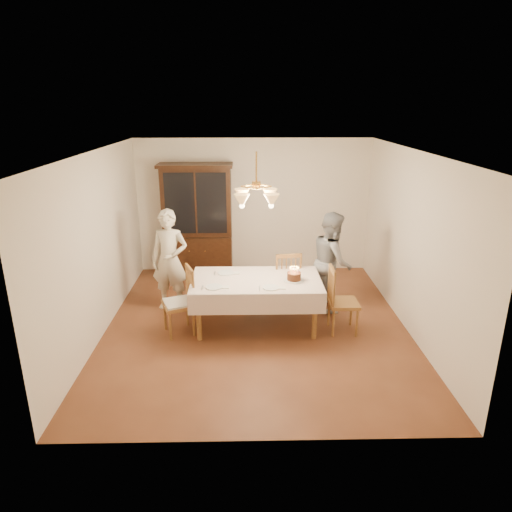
{
  "coord_description": "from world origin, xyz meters",
  "views": [
    {
      "loc": [
        -0.14,
        -6.24,
        3.23
      ],
      "look_at": [
        0.0,
        0.2,
        1.05
      ],
      "focal_mm": 32.0,
      "sensor_mm": 36.0,
      "label": 1
    }
  ],
  "objects_px": {
    "dining_table": "(256,284)",
    "china_hutch": "(197,223)",
    "birthday_cake": "(294,277)",
    "chair_far_side": "(286,283)",
    "elderly_woman": "(170,260)"
  },
  "relations": [
    {
      "from": "china_hutch",
      "to": "elderly_woman",
      "type": "height_order",
      "value": "china_hutch"
    },
    {
      "from": "chair_far_side",
      "to": "elderly_woman",
      "type": "height_order",
      "value": "elderly_woman"
    },
    {
      "from": "dining_table",
      "to": "china_hutch",
      "type": "xyz_separation_m",
      "value": [
        -1.08,
        2.25,
        0.36
      ]
    },
    {
      "from": "elderly_woman",
      "to": "chair_far_side",
      "type": "bearing_deg",
      "value": 8.18
    },
    {
      "from": "elderly_woman",
      "to": "dining_table",
      "type": "bearing_deg",
      "value": -15.87
    },
    {
      "from": "elderly_woman",
      "to": "birthday_cake",
      "type": "xyz_separation_m",
      "value": [
        1.92,
        -0.74,
        -0.01
      ]
    },
    {
      "from": "chair_far_side",
      "to": "elderly_woman",
      "type": "relative_size",
      "value": 0.61
    },
    {
      "from": "chair_far_side",
      "to": "elderly_woman",
      "type": "xyz_separation_m",
      "value": [
        -1.87,
        0.07,
        0.38
      ]
    },
    {
      "from": "dining_table",
      "to": "china_hutch",
      "type": "distance_m",
      "value": 2.52
    },
    {
      "from": "dining_table",
      "to": "birthday_cake",
      "type": "height_order",
      "value": "birthday_cake"
    },
    {
      "from": "china_hutch",
      "to": "birthday_cake",
      "type": "distance_m",
      "value": 2.84
    },
    {
      "from": "chair_far_side",
      "to": "elderly_woman",
      "type": "distance_m",
      "value": 1.91
    },
    {
      "from": "dining_table",
      "to": "birthday_cake",
      "type": "distance_m",
      "value": 0.57
    },
    {
      "from": "china_hutch",
      "to": "birthday_cake",
      "type": "relative_size",
      "value": 7.2
    },
    {
      "from": "dining_table",
      "to": "chair_far_side",
      "type": "height_order",
      "value": "chair_far_side"
    }
  ]
}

